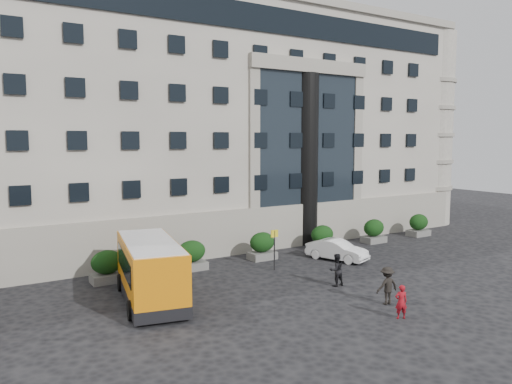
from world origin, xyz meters
The scene contains 15 objects.
ground centered at (0.00, 0.00, 0.00)m, with size 120.00×120.00×0.00m, color black.
civic_building centered at (6.00, 22.00, 9.00)m, with size 44.00×24.00×18.00m, color gray.
entrance_column centered at (12.00, 10.30, 6.50)m, with size 1.80×1.80×13.00m, color black.
hedge_a centered at (-4.00, 7.80, 0.93)m, with size 1.80×1.26×1.84m.
hedge_b centered at (1.20, 7.80, 0.93)m, with size 1.80×1.26×1.84m.
hedge_c centered at (6.40, 7.80, 0.93)m, with size 1.80×1.26×1.84m.
hedge_d centered at (11.60, 7.80, 0.93)m, with size 1.80×1.26×1.84m.
hedge_e centered at (16.80, 7.80, 0.93)m, with size 1.80×1.26×1.84m.
hedge_f centered at (22.00, 7.80, 0.93)m, with size 1.80×1.26×1.84m.
bus_stop_sign centered at (5.50, 5.00, 1.73)m, with size 0.50×0.08×2.52m.
minibus centered at (-3.07, 3.33, 1.68)m, with size 3.92×7.67×3.05m.
white_taxi centered at (10.52, 4.95, 0.69)m, with size 1.46×4.18×1.38m, color white.
pedestrian_a centered at (5.63, -4.99, 0.78)m, with size 0.57×0.37×1.56m, color maroon.
pedestrian_b centered at (6.52, 0.43, 0.90)m, with size 0.88×0.68×1.80m, color black.
pedestrian_c centered at (6.60, -3.23, 0.93)m, with size 1.21×0.69×1.87m, color black.
Camera 1 is at (-11.43, -20.00, 8.03)m, focal length 35.00 mm.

